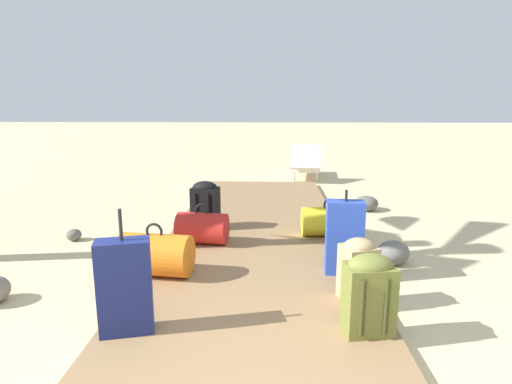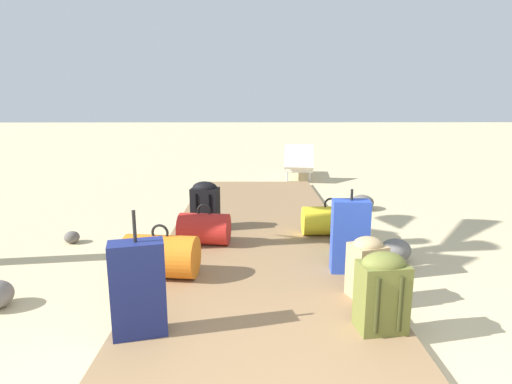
{
  "view_description": "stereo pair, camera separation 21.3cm",
  "coord_description": "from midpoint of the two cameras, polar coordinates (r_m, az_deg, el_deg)",
  "views": [
    {
      "loc": [
        0.14,
        -1.34,
        1.68
      ],
      "look_at": [
        -0.02,
        3.88,
        0.55
      ],
      "focal_mm": 29.61,
      "sensor_mm": 36.0,
      "label": 1
    },
    {
      "loc": [
        -0.07,
        -1.34,
        1.68
      ],
      "look_at": [
        -0.02,
        3.88,
        0.55
      ],
      "focal_mm": 29.61,
      "sensor_mm": 36.0,
      "label": 2
    }
  ],
  "objects": [
    {
      "name": "backpack_olive",
      "position": [
        3.13,
        16.94,
        -12.78
      ],
      "size": [
        0.36,
        0.29,
        0.58
      ],
      "color": "olive",
      "rests_on": "boardwalk"
    },
    {
      "name": "backpack_teal",
      "position": [
        4.56,
        13.45,
        -4.86
      ],
      "size": [
        0.29,
        0.23,
        0.55
      ],
      "color": "#197A7F",
      "rests_on": "boardwalk"
    },
    {
      "name": "backpack_tan",
      "position": [
        3.61,
        15.32,
        -9.81
      ],
      "size": [
        0.32,
        0.31,
        0.52
      ],
      "color": "tan",
      "rests_on": "boardwalk"
    },
    {
      "name": "duffel_bag_yellow",
      "position": [
        5.2,
        11.07,
        -3.92
      ],
      "size": [
        0.67,
        0.36,
        0.46
      ],
      "color": "gold",
      "rests_on": "boardwalk"
    },
    {
      "name": "backpack_black",
      "position": [
        5.39,
        -5.74,
        -1.58
      ],
      "size": [
        0.37,
        0.29,
        0.61
      ],
      "color": "black",
      "rests_on": "boardwalk"
    },
    {
      "name": "lounge_chair",
      "position": [
        9.35,
        7.47,
        3.78
      ],
      "size": [
        0.77,
        1.62,
        0.77
      ],
      "color": "white",
      "rests_on": "ground"
    },
    {
      "name": "rock_left_far",
      "position": [
        5.62,
        -22.39,
        -5.38
      ],
      "size": [
        0.22,
        0.22,
        0.14
      ],
      "primitive_type": "ellipsoid",
      "rotation": [
        0.0,
        0.0,
        1.83
      ],
      "color": "#5B5651",
      "rests_on": "ground"
    },
    {
      "name": "ground_plane",
      "position": [
        4.49,
        1.18,
        -9.76
      ],
      "size": [
        60.0,
        60.0,
        0.0
      ],
      "primitive_type": "plane",
      "color": "#CCB789"
    },
    {
      "name": "boardwalk",
      "position": [
        5.14,
        1.26,
        -6.41
      ],
      "size": [
        2.14,
        7.06,
        0.08
      ],
      "primitive_type": "cube",
      "color": "olive",
      "rests_on": "ground"
    },
    {
      "name": "rock_right_mid",
      "position": [
        4.73,
        19.27,
        -7.73
      ],
      "size": [
        0.49,
        0.48,
        0.25
      ],
      "primitive_type": "ellipsoid",
      "rotation": [
        0.0,
        0.0,
        0.71
      ],
      "color": "slate",
      "rests_on": "ground"
    },
    {
      "name": "duffel_bag_orange",
      "position": [
        4.06,
        -11.97,
        -8.28
      ],
      "size": [
        0.7,
        0.47,
        0.5
      ],
      "color": "orange",
      "rests_on": "boardwalk"
    },
    {
      "name": "rock_right_near",
      "position": [
        6.84,
        15.54,
        -1.48
      ],
      "size": [
        0.51,
        0.51,
        0.23
      ],
      "primitive_type": "ellipsoid",
      "rotation": [
        0.0,
        0.0,
        2.61
      ],
      "color": "#5B5651",
      "rests_on": "ground"
    },
    {
      "name": "suitcase_navy",
      "position": [
        3.1,
        -15.39,
        -12.24
      ],
      "size": [
        0.4,
        0.27,
        0.9
      ],
      "color": "navy",
      "rests_on": "boardwalk"
    },
    {
      "name": "duffel_bag_red",
      "position": [
        4.86,
        -6.02,
        -4.87
      ],
      "size": [
        0.6,
        0.42,
        0.47
      ],
      "color": "red",
      "rests_on": "boardwalk"
    },
    {
      "name": "suitcase_blue",
      "position": [
        4.07,
        13.33,
        -6.0
      ],
      "size": [
        0.35,
        0.2,
        0.8
      ],
      "color": "#2847B7",
      "rests_on": "boardwalk"
    }
  ]
}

